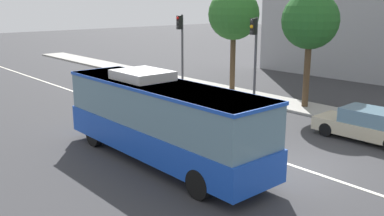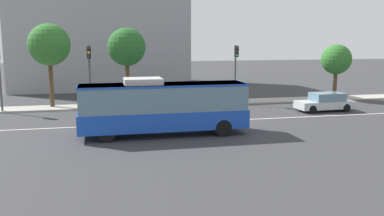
% 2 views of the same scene
% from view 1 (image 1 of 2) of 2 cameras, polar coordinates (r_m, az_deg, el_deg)
% --- Properties ---
extents(ground_plane, '(160.00, 160.00, 0.00)m').
position_cam_1_polar(ground_plane, '(16.93, 13.49, -7.56)').
color(ground_plane, '#333335').
extents(lane_centre_line, '(76.00, 0.16, 0.01)m').
position_cam_1_polar(lane_centre_line, '(16.93, 13.49, -7.54)').
color(lane_centre_line, silver).
rests_on(lane_centre_line, ground_plane).
extents(transit_bus, '(10.01, 2.55, 3.46)m').
position_cam_1_polar(transit_bus, '(16.47, -4.16, -1.17)').
color(transit_bus, '#1947B7').
rests_on(transit_bus, ground_plane).
extents(sedan_beige, '(4.56, 1.95, 1.46)m').
position_cam_1_polar(sedan_beige, '(20.79, 22.40, -2.09)').
color(sedan_beige, '#C6B793').
rests_on(sedan_beige, ground_plane).
extents(traffic_light_near_corner, '(0.34, 0.62, 5.20)m').
position_cam_1_polar(traffic_light_near_corner, '(31.10, -1.51, 9.33)').
color(traffic_light_near_corner, '#47474C').
rests_on(traffic_light_near_corner, ground_plane).
extents(traffic_light_far_corner, '(0.33, 0.62, 5.20)m').
position_cam_1_polar(traffic_light_far_corner, '(26.39, 8.29, 8.34)').
color(traffic_light_far_corner, '#47474C').
rests_on(traffic_light_far_corner, ground_plane).
extents(street_tree_kerbside_left, '(3.44, 3.44, 6.99)m').
position_cam_1_polar(street_tree_kerbside_left, '(29.50, 5.58, 12.25)').
color(street_tree_kerbside_left, '#4C3823').
rests_on(street_tree_kerbside_left, ground_plane).
extents(street_tree_kerbside_centre, '(3.21, 3.21, 6.68)m').
position_cam_1_polar(street_tree_kerbside_centre, '(25.27, 15.46, 11.07)').
color(street_tree_kerbside_centre, '#4C3823').
rests_on(street_tree_kerbside_centre, ground_plane).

